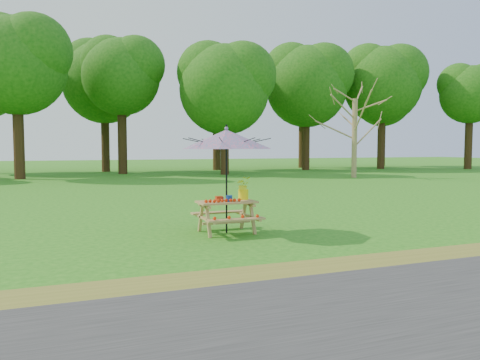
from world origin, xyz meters
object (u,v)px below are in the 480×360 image
object	(u,v)px
bare_tree	(356,66)
flower_bucket	(243,187)
patio_umbrella	(226,139)
picnic_table	(227,217)

from	to	relation	value
bare_tree	flower_bucket	xyz separation A→B (m)	(-12.62, -14.00, -5.58)
patio_umbrella	picnic_table	bearing A→B (deg)	-95.19
flower_bucket	patio_umbrella	bearing A→B (deg)	-161.69
bare_tree	patio_umbrella	world-z (taller)	bare_tree
picnic_table	flower_bucket	size ratio (longest dim) A/B	2.70
bare_tree	patio_umbrella	size ratio (longest dim) A/B	4.64
bare_tree	picnic_table	distance (m)	20.22
bare_tree	patio_umbrella	bearing A→B (deg)	-132.72
bare_tree	picnic_table	size ratio (longest dim) A/B	8.12
bare_tree	patio_umbrella	xyz separation A→B (m)	(-13.06, -14.14, -4.56)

